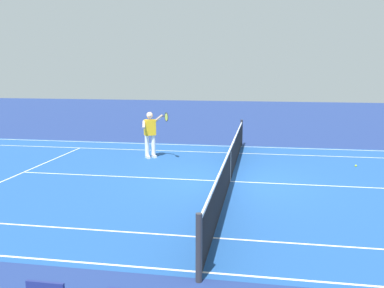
% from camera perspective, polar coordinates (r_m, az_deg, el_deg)
% --- Properties ---
extents(ground_plane, '(60.00, 60.00, 0.00)m').
position_cam_1_polar(ground_plane, '(12.08, 5.16, -5.08)').
color(ground_plane, navy).
extents(court_slab, '(24.20, 11.40, 0.00)m').
position_cam_1_polar(court_slab, '(12.08, 5.16, -5.07)').
color(court_slab, '#1E4C93').
rests_on(court_slab, ground_plane).
extents(court_line_markings, '(23.85, 11.05, 0.01)m').
position_cam_1_polar(court_line_markings, '(12.08, 5.16, -5.06)').
color(court_line_markings, white).
rests_on(court_line_markings, ground_plane).
extents(tennis_net, '(0.10, 11.70, 1.08)m').
position_cam_1_polar(tennis_net, '(11.96, 5.19, -2.80)').
color(tennis_net, '#2D2D33').
rests_on(tennis_net, ground_plane).
extents(tennis_player_near, '(1.05, 0.80, 1.70)m').
position_cam_1_polar(tennis_player_near, '(15.08, -5.64, 1.59)').
color(tennis_player_near, white).
rests_on(tennis_player_near, ground_plane).
extents(tennis_ball, '(0.07, 0.07, 0.07)m').
position_cam_1_polar(tennis_ball, '(14.80, 21.31, -2.76)').
color(tennis_ball, '#CCE01E').
rests_on(tennis_ball, ground_plane).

